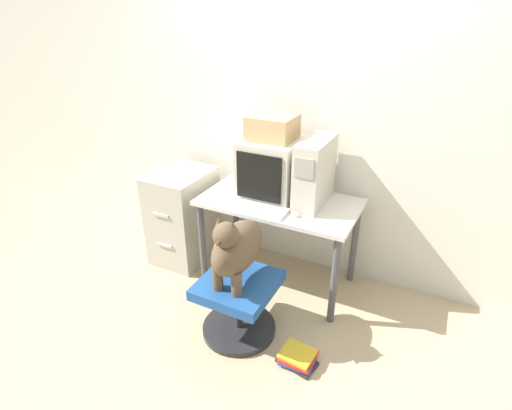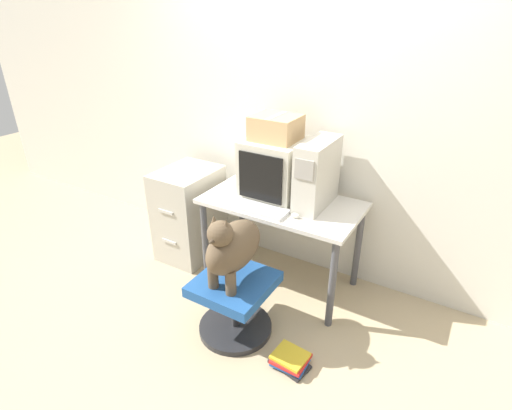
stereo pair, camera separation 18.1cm
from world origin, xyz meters
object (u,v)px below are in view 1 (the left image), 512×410
(crt_monitor, at_px, (272,168))
(keyboard, at_px, (259,209))
(cardboard_box, at_px, (272,127))
(book_stack_floor, at_px, (298,358))
(dog, at_px, (236,247))
(filing_cabinet, at_px, (183,216))
(office_chair, at_px, (238,302))
(pc_tower, at_px, (315,172))

(crt_monitor, xyz_separation_m, keyboard, (0.04, -0.28, -0.20))
(cardboard_box, relative_size, book_stack_floor, 1.23)
(dog, height_order, filing_cabinet, dog)
(office_chair, bearing_deg, book_stack_floor, -10.02)
(filing_cabinet, distance_m, cardboard_box, 1.15)
(cardboard_box, bearing_deg, keyboard, -82.81)
(keyboard, height_order, cardboard_box, cardboard_box)
(filing_cabinet, xyz_separation_m, cardboard_box, (0.77, 0.11, 0.84))
(office_chair, relative_size, dog, 0.98)
(keyboard, relative_size, cardboard_box, 1.27)
(filing_cabinet, xyz_separation_m, book_stack_floor, (1.33, -0.69, -0.35))
(book_stack_floor, bearing_deg, pc_tower, 106.12)
(crt_monitor, relative_size, cardboard_box, 1.37)
(pc_tower, relative_size, keyboard, 1.19)
(pc_tower, relative_size, dog, 0.94)
(dog, bearing_deg, pc_tower, 71.76)
(pc_tower, xyz_separation_m, keyboard, (-0.30, -0.28, -0.23))
(keyboard, height_order, office_chair, keyboard)
(book_stack_floor, bearing_deg, filing_cabinet, 152.77)
(cardboard_box, bearing_deg, crt_monitor, -90.00)
(crt_monitor, bearing_deg, dog, -82.58)
(dog, distance_m, cardboard_box, 0.92)
(crt_monitor, height_order, book_stack_floor, crt_monitor)
(office_chair, height_order, book_stack_floor, office_chair)
(crt_monitor, distance_m, filing_cabinet, 0.95)
(dog, relative_size, book_stack_floor, 1.97)
(crt_monitor, relative_size, keyboard, 1.08)
(pc_tower, distance_m, office_chair, 1.03)
(pc_tower, distance_m, book_stack_floor, 1.23)
(keyboard, bearing_deg, pc_tower, 43.52)
(keyboard, xyz_separation_m, book_stack_floor, (0.52, -0.51, -0.69))
(dog, bearing_deg, filing_cabinet, 144.64)
(office_chair, xyz_separation_m, book_stack_floor, (0.47, -0.08, -0.20))
(pc_tower, relative_size, book_stack_floor, 1.86)
(pc_tower, bearing_deg, filing_cabinet, -174.53)
(crt_monitor, xyz_separation_m, pc_tower, (0.33, 0.00, 0.02))
(filing_cabinet, bearing_deg, crt_monitor, 7.46)
(crt_monitor, bearing_deg, office_chair, -82.46)
(pc_tower, xyz_separation_m, office_chair, (-0.24, -0.71, -0.71))
(pc_tower, relative_size, office_chair, 0.96)
(crt_monitor, distance_m, office_chair, 0.99)
(crt_monitor, distance_m, cardboard_box, 0.30)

